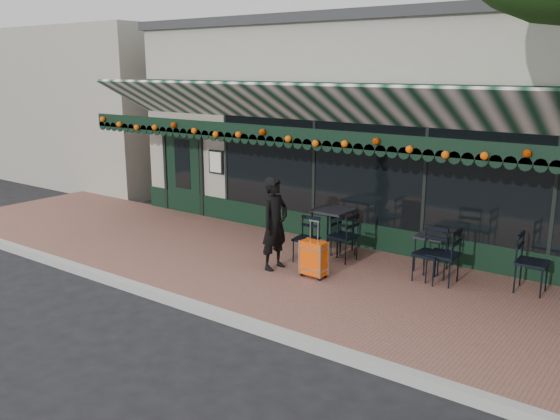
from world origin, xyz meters
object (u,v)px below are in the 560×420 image
Objects in this scene: cafe_table_a at (432,239)px; chair_a_right at (532,263)px; chair_b_front at (306,239)px; chair_b_left at (343,237)px; woman at (275,224)px; chair_a_front at (429,255)px; chair_a_left at (443,255)px; chair_b_right at (343,236)px; cafe_table_b at (333,213)px; suitcase at (314,259)px.

cafe_table_a is 1.68m from chair_a_right.
chair_b_left is at bearing 35.30° from chair_b_front.
cafe_table_a is 0.70× the size of chair_b_left.
chair_b_left is at bearing -30.94° from woman.
chair_a_front is at bearing 3.42° from chair_b_front.
chair_a_right reaches higher than cafe_table_a.
chair_a_left is 2.07m from chair_b_right.
chair_a_left reaches higher than chair_a_front.
cafe_table_a is 0.69× the size of chair_a_front.
cafe_table_a is 1.68m from chair_b_right.
cafe_table_a is 0.80× the size of chair_b_right.
chair_a_left is at bearing -9.39° from cafe_table_b.
chair_a_front is at bearing -64.42° from woman.
chair_a_front is at bearing -97.66° from chair_b_right.
chair_b_right is (0.62, 1.33, -0.42)m from woman.
suitcase is at bearing -169.45° from chair_b_right.
woman is 0.95m from suitcase.
woman is at bearing -68.54° from chair_a_left.
suitcase is 1.92m from chair_a_front.
chair_b_left is at bearing -38.69° from cafe_table_b.
woman is 1.95× the size of cafe_table_b.
cafe_table_a is 0.67× the size of chair_a_left.
woman is 1.96× the size of chair_b_front.
cafe_table_b is at bearing -99.70° from chair_a_left.
cafe_table_b is 0.88× the size of chair_a_right.
woman is 0.80m from chair_b_front.
chair_a_left is 1.36m from chair_a_right.
chair_a_left is at bearing -50.93° from cafe_table_a.
chair_a_right is at bearing -1.63° from cafe_table_a.
cafe_table_a is 0.66× the size of chair_a_right.
chair_b_front is at bearing 134.99° from suitcase.
chair_b_left is (-1.92, 0.03, -0.02)m from chair_a_left.
chair_a_right is (1.29, 0.43, 0.00)m from chair_a_left.
chair_b_left reaches higher than cafe_table_a.
woman reaches higher than chair_a_right.
chair_b_right is (0.32, -0.13, -0.36)m from cafe_table_b.
woman reaches higher than cafe_table_a.
chair_a_left is (0.39, -0.48, -0.09)m from cafe_table_a.
chair_b_right is (-0.13, 0.23, -0.06)m from chair_b_left.
chair_a_left is 1.20× the size of chair_b_right.
chair_a_left is 1.14× the size of chair_b_front.
cafe_table_b is (-0.51, 1.43, 0.43)m from suitcase.
cafe_table_b reaches higher than chair_b_front.
chair_b_right is (-1.66, -0.22, -0.17)m from cafe_table_a.
chair_a_front is 1.71m from chair_b_left.
chair_b_right is at bearing 176.49° from chair_a_front.
suitcase is 1.56× the size of cafe_table_a.
chair_a_front reaches higher than cafe_table_a.
suitcase is at bearing -61.00° from chair_a_left.
woman is at bearing 157.30° from chair_b_right.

